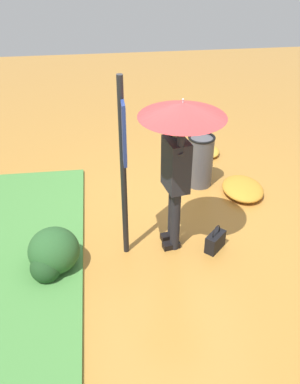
{
  "coord_description": "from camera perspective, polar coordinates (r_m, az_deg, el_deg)",
  "views": [
    {
      "loc": [
        4.53,
        -0.93,
        3.64
      ],
      "look_at": [
        0.28,
        -0.39,
        0.85
      ],
      "focal_mm": 40.11,
      "sensor_mm": 36.0,
      "label": 1
    }
  ],
  "objects": [
    {
      "name": "person_with_umbrella",
      "position": [
        4.78,
        3.92,
        7.06
      ],
      "size": [
        0.96,
        0.96,
        2.04
      ],
      "color": "black",
      "rests_on": "ground_plane"
    },
    {
      "name": "handbag",
      "position": [
        5.57,
        8.67,
        -6.49
      ],
      "size": [
        0.31,
        0.31,
        0.37
      ],
      "color": "black",
      "rests_on": "ground_plane"
    },
    {
      "name": "info_sign_post",
      "position": [
        4.76,
        -3.56,
        5.51
      ],
      "size": [
        0.44,
        0.07,
        2.3
      ],
      "color": "black",
      "rests_on": "ground_plane"
    },
    {
      "name": "shrub_cluster",
      "position": [
        5.26,
        -12.85,
        -8.01
      ],
      "size": [
        0.67,
        0.61,
        0.55
      ],
      "color": "#285628",
      "rests_on": "ground_plane"
    },
    {
      "name": "leaf_pile_by_bench",
      "position": [
        6.75,
        12.22,
        0.46
      ],
      "size": [
        0.77,
        0.62,
        0.17
      ],
      "color": "#C68428",
      "rests_on": "ground_plane"
    },
    {
      "name": "ground_plane",
      "position": [
        5.89,
        3.46,
        -5.19
      ],
      "size": [
        18.0,
        18.0,
        0.0
      ],
      "primitive_type": "plane",
      "color": "#B27A33"
    },
    {
      "name": "leaf_pile_far_path",
      "position": [
        7.81,
        7.58,
        5.46
      ],
      "size": [
        0.54,
        0.44,
        0.12
      ],
      "color": "gold",
      "rests_on": "ground_plane"
    },
    {
      "name": "trash_bin",
      "position": [
        6.72,
        6.68,
        4.16
      ],
      "size": [
        0.42,
        0.42,
        0.83
      ],
      "color": "#4C4C51",
      "rests_on": "ground_plane"
    }
  ]
}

